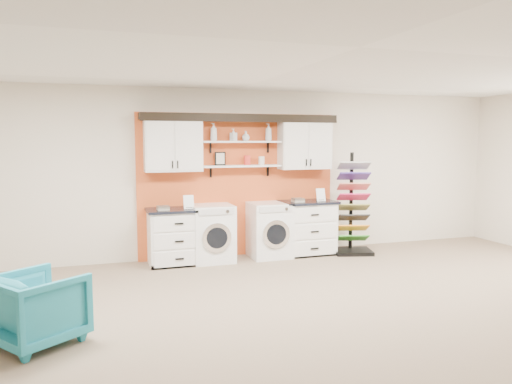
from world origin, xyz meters
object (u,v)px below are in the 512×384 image
object	(u,v)px
sample_rack	(353,222)
washer	(212,233)
base_cabinet_right	(307,227)
base_cabinet_left	(176,236)
armchair	(37,308)
dryer	(269,230)

from	to	relation	value
sample_rack	washer	bearing A→B (deg)	-168.33
sample_rack	base_cabinet_right	bearing A→B (deg)	-177.46
base_cabinet_left	sample_rack	xyz separation A→B (m)	(3.04, -0.18, 0.10)
sample_rack	armchair	size ratio (longest dim) A/B	2.28
washer	base_cabinet_right	bearing A→B (deg)	0.12
base_cabinet_right	base_cabinet_left	bearing A→B (deg)	180.00
dryer	sample_rack	size ratio (longest dim) A/B	0.53
base_cabinet_left	washer	world-z (taller)	washer
base_cabinet_right	sample_rack	bearing A→B (deg)	-13.35
base_cabinet_right	washer	world-z (taller)	same
sample_rack	armchair	xyz separation A→B (m)	(-4.81, -2.52, -0.20)
dryer	sample_rack	distance (m)	1.49
base_cabinet_right	dryer	world-z (taller)	base_cabinet_right
base_cabinet_left	armchair	distance (m)	3.23
dryer	sample_rack	world-z (taller)	sample_rack
base_cabinet_left	dryer	distance (m)	1.57
washer	dryer	xyz separation A→B (m)	(0.98, 0.00, -0.00)
washer	armchair	world-z (taller)	washer
sample_rack	armchair	world-z (taller)	sample_rack
base_cabinet_right	armchair	world-z (taller)	base_cabinet_right
dryer	base_cabinet_left	bearing A→B (deg)	179.88
dryer	sample_rack	xyz separation A→B (m)	(1.47, -0.18, 0.09)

